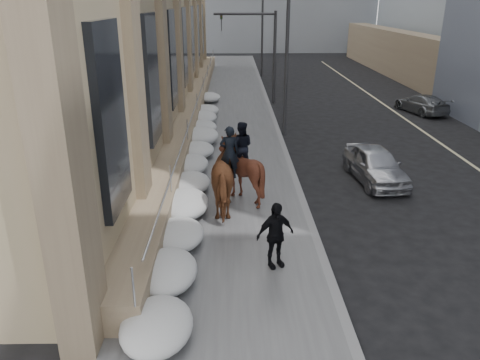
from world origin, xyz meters
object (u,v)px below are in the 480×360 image
at_px(mounted_horse_right, 241,167).
at_px(car_silver, 375,164).
at_px(mounted_horse_left, 230,176).
at_px(car_grey, 421,104).
at_px(pedestrian, 275,235).

xyz_separation_m(mounted_horse_right, car_silver, (5.26, 1.87, -0.58)).
bearing_deg(mounted_horse_left, car_grey, -131.35).
relative_size(pedestrian, car_silver, 0.45).
distance_m(mounted_horse_left, car_grey, 18.80).
relative_size(mounted_horse_left, car_silver, 0.70).
height_order(mounted_horse_right, car_grey, mounted_horse_right).
bearing_deg(car_grey, pedestrian, 43.42).
bearing_deg(car_silver, mounted_horse_right, -165.56).
bearing_deg(car_silver, pedestrian, -130.06).
height_order(pedestrian, car_silver, pedestrian).
height_order(car_silver, car_grey, car_silver).
distance_m(mounted_horse_left, mounted_horse_right, 1.03).
distance_m(mounted_horse_right, car_silver, 5.61).
bearing_deg(pedestrian, car_silver, 31.89).
xyz_separation_m(car_silver, car_grey, (6.27, 11.71, -0.10)).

